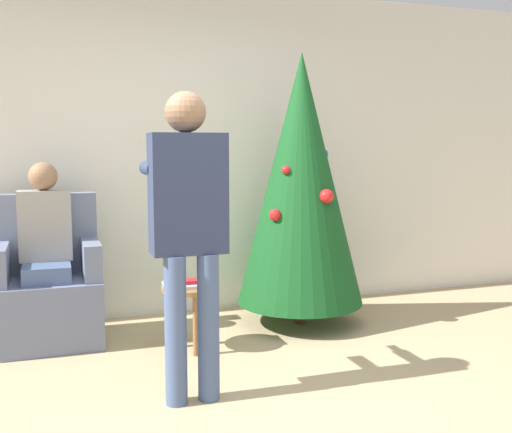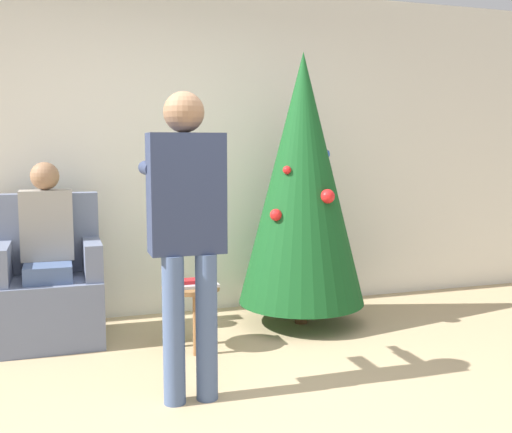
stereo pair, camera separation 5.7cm
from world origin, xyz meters
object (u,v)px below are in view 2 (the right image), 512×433
person_seated (47,244)px  christmas_tree (302,180)px  armchair (49,289)px  person_standing (187,218)px  side_stool (191,296)px

person_seated → christmas_tree: bearing=-4.2°
armchair → person_standing: person_standing is taller
person_standing → side_stool: (0.18, 0.79, -0.64)m
armchair → side_stool: (0.93, -0.49, -0.00)m
armchair → christmas_tree: bearing=-5.1°
armchair → side_stool: 1.06m
armchair → person_standing: bearing=-59.6°
person_seated → person_standing: bearing=-59.1°
person_standing → armchair: bearing=120.4°
christmas_tree → person_seated: size_ratio=1.64×
person_standing → side_stool: size_ratio=3.78×
christmas_tree → side_stool: christmas_tree is taller
person_seated → side_stool: 1.10m
christmas_tree → person_standing: 1.60m
christmas_tree → person_standing: (-1.14, -1.11, -0.13)m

